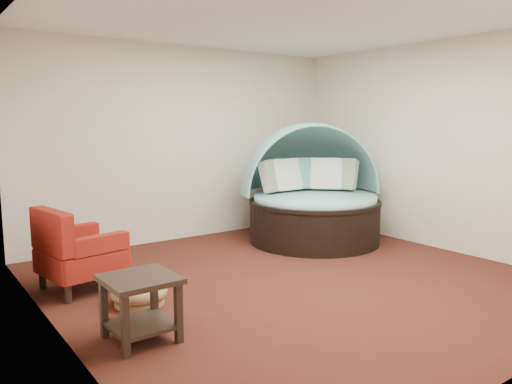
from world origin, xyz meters
TOP-DOWN VIEW (x-y plane):
  - floor at (0.00, 0.00)m, footprint 5.00×5.00m
  - wall_back at (0.00, 2.50)m, footprint 5.00×0.00m
  - wall_left at (-2.50, 0.00)m, footprint 0.00×5.00m
  - wall_right at (2.50, 0.00)m, footprint 0.00×5.00m
  - ceiling at (0.00, 0.00)m, footprint 5.00×5.00m
  - canopy_daybed at (1.39, 1.28)m, footprint 2.48×2.45m
  - pet_basket at (-1.70, 0.30)m, footprint 0.62×0.62m
  - red_armchair at (-2.06, 1.05)m, footprint 0.86×0.86m
  - side_table at (-2.00, -0.47)m, footprint 0.56×0.56m

SIDE VIEW (x-z plane):
  - floor at x=0.00m, z-range 0.00..0.00m
  - pet_basket at x=-1.70m, z-range 0.00..0.19m
  - side_table at x=-2.00m, z-range 0.08..0.60m
  - red_armchair at x=-2.06m, z-range -0.03..0.84m
  - canopy_daybed at x=1.39m, z-range -0.06..1.66m
  - wall_back at x=0.00m, z-range -1.10..3.90m
  - wall_left at x=-2.50m, z-range -1.10..3.90m
  - wall_right at x=2.50m, z-range -1.10..3.90m
  - ceiling at x=0.00m, z-range 2.80..2.80m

